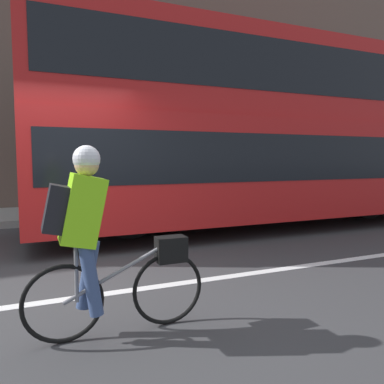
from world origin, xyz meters
name	(u,v)px	position (x,y,z in m)	size (l,w,h in m)	color
ground_plane	(59,296)	(0.00, 0.00, 0.00)	(80.00, 80.00, 0.00)	#38383A
road_center_line	(60,300)	(0.00, -0.15, 0.00)	(50.00, 0.14, 0.01)	silver
sidewalk_curb	(43,215)	(0.00, 5.70, 0.08)	(60.00, 2.44, 0.15)	gray
building_facade	(36,30)	(0.00, 7.07, 4.91)	(60.00, 0.30, 9.81)	brown
bus	(265,128)	(4.34, 2.60, 2.11)	(9.49, 2.48, 3.79)	black
cyclist_on_bike	(97,235)	(0.24, -1.10, 0.85)	(1.51, 0.32, 1.56)	black
trash_bin	(269,187)	(6.52, 5.58, 0.57)	(0.52, 0.52, 0.84)	#194C23
street_sign_post	(241,154)	(5.51, 5.57, 1.60)	(0.36, 0.09, 2.59)	#59595B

